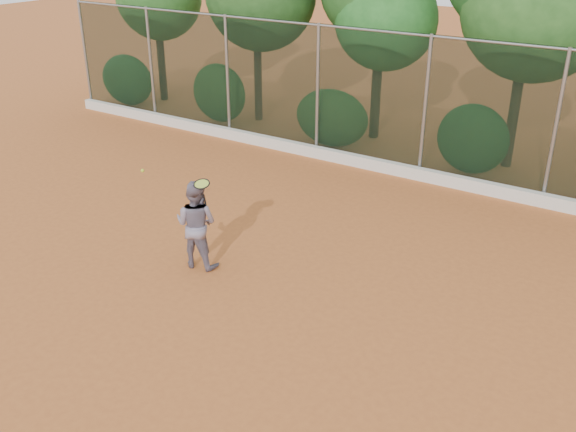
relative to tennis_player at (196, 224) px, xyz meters
The scene contains 6 objects.
ground 1.96m from the tennis_player, 17.22° to the right, with size 80.00×80.00×0.00m, color #B6602B.
concrete_curb 6.56m from the tennis_player, 75.00° to the left, with size 24.00×0.20×0.30m, color silver.
tennis_player is the anchor object (origin of this frame).
chainlink_fence 6.77m from the tennis_player, 75.40° to the left, with size 24.09×0.09×3.50m.
tennis_racket 0.83m from the tennis_player, ahead, with size 0.37×0.37×0.55m.
tennis_ball_in_flight 1.69m from the tennis_player, behind, with size 0.07×0.07×0.07m.
Camera 1 is at (5.48, -7.36, 5.92)m, focal length 40.00 mm.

